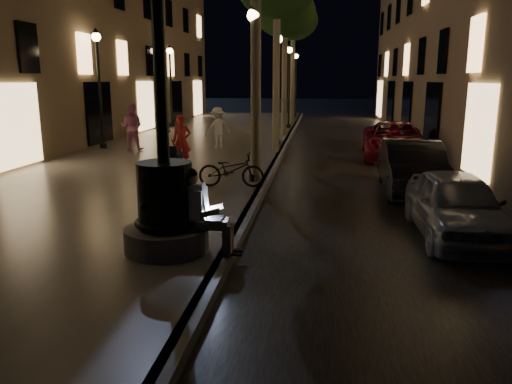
# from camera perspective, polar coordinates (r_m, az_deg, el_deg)

# --- Properties ---
(ground) EXTENTS (120.00, 120.00, 0.00)m
(ground) POSITION_cam_1_polar(r_m,az_deg,el_deg) (20.99, 3.04, 4.51)
(ground) COLOR black
(ground) RESTS_ON ground
(cobble_lane) EXTENTS (6.00, 45.00, 0.02)m
(cobble_lane) POSITION_cam_1_polar(r_m,az_deg,el_deg) (20.99, 11.26, 4.31)
(cobble_lane) COLOR black
(cobble_lane) RESTS_ON ground
(promenade) EXTENTS (8.00, 45.00, 0.20)m
(promenade) POSITION_cam_1_polar(r_m,az_deg,el_deg) (21.62, -7.63, 4.93)
(promenade) COLOR #635E57
(promenade) RESTS_ON ground
(curb_strip) EXTENTS (0.25, 45.00, 0.20)m
(curb_strip) POSITION_cam_1_polar(r_m,az_deg,el_deg) (20.97, 3.04, 4.78)
(curb_strip) COLOR #59595B
(curb_strip) RESTS_ON ground
(fountain_lamppost) EXTENTS (1.40, 1.40, 5.21)m
(fountain_lamppost) POSITION_cam_1_polar(r_m,az_deg,el_deg) (8.30, -10.37, 0.05)
(fountain_lamppost) COLOR #59595B
(fountain_lamppost) RESTS_ON promenade
(seated_man_laptop) EXTENTS (1.04, 0.35, 1.41)m
(seated_man_laptop) POSITION_cam_1_polar(r_m,az_deg,el_deg) (8.20, -6.20, -1.94)
(seated_man_laptop) COLOR gray
(seated_man_laptop) RESTS_ON promenade
(tree_third) EXTENTS (3.00, 3.00, 7.20)m
(tree_third) POSITION_cam_1_polar(r_m,az_deg,el_deg) (25.97, 3.35, 19.67)
(tree_third) COLOR #6B604C
(tree_third) RESTS_ON promenade
(tree_far) EXTENTS (3.00, 3.00, 7.50)m
(tree_far) POSITION_cam_1_polar(r_m,az_deg,el_deg) (31.95, 4.28, 18.89)
(tree_far) COLOR #6B604C
(tree_far) RESTS_ON promenade
(lamp_curb_a) EXTENTS (0.36, 0.36, 4.81)m
(lamp_curb_a) POSITION_cam_1_polar(r_m,az_deg,el_deg) (13.83, -0.24, 13.71)
(lamp_curb_a) COLOR black
(lamp_curb_a) RESTS_ON promenade
(lamp_curb_b) EXTENTS (0.36, 0.36, 4.81)m
(lamp_curb_b) POSITION_cam_1_polar(r_m,az_deg,el_deg) (21.79, 2.53, 13.35)
(lamp_curb_b) COLOR black
(lamp_curb_b) RESTS_ON promenade
(lamp_curb_c) EXTENTS (0.36, 0.36, 4.81)m
(lamp_curb_c) POSITION_cam_1_polar(r_m,az_deg,el_deg) (29.77, 3.81, 13.18)
(lamp_curb_c) COLOR black
(lamp_curb_c) RESTS_ON promenade
(lamp_curb_d) EXTENTS (0.36, 0.36, 4.81)m
(lamp_curb_d) POSITION_cam_1_polar(r_m,az_deg,el_deg) (37.76, 4.55, 13.08)
(lamp_curb_d) COLOR black
(lamp_curb_d) RESTS_ON promenade
(lamp_left_b) EXTENTS (0.36, 0.36, 4.81)m
(lamp_left_b) POSITION_cam_1_polar(r_m,az_deg,el_deg) (21.62, -17.55, 12.79)
(lamp_left_b) COLOR black
(lamp_left_b) RESTS_ON promenade
(lamp_left_c) EXTENTS (0.36, 0.36, 4.81)m
(lamp_left_c) POSITION_cam_1_polar(r_m,az_deg,el_deg) (31.01, -9.75, 13.01)
(lamp_left_c) COLOR black
(lamp_left_c) RESTS_ON promenade
(stroller) EXTENTS (0.60, 1.20, 1.21)m
(stroller) POSITION_cam_1_polar(r_m,az_deg,el_deg) (13.70, -9.65, 3.33)
(stroller) COLOR black
(stroller) RESTS_ON promenade
(car_front) EXTENTS (1.51, 3.75, 1.28)m
(car_front) POSITION_cam_1_polar(r_m,az_deg,el_deg) (10.35, 21.87, -1.41)
(car_front) COLOR #999DA1
(car_front) RESTS_ON ground
(car_second) EXTENTS (1.60, 4.29, 1.40)m
(car_second) POSITION_cam_1_polar(r_m,az_deg,el_deg) (14.01, 17.44, 2.69)
(car_second) COLOR black
(car_second) RESTS_ON ground
(car_third) EXTENTS (2.65, 5.18, 1.40)m
(car_third) POSITION_cam_1_polar(r_m,az_deg,el_deg) (20.01, 15.56, 5.68)
(car_third) COLOR maroon
(car_third) RESTS_ON ground
(pedestrian_red) EXTENTS (0.72, 0.59, 1.69)m
(pedestrian_red) POSITION_cam_1_polar(r_m,az_deg,el_deg) (16.34, -8.49, 5.73)
(pedestrian_red) COLOR red
(pedestrian_red) RESTS_ON promenade
(pedestrian_pink) EXTENTS (0.97, 0.78, 1.88)m
(pedestrian_pink) POSITION_cam_1_polar(r_m,az_deg,el_deg) (20.83, -14.04, 7.24)
(pedestrian_pink) COLOR #C0659A
(pedestrian_pink) RESTS_ON promenade
(pedestrian_white) EXTENTS (1.26, 1.09, 1.69)m
(pedestrian_white) POSITION_cam_1_polar(r_m,az_deg,el_deg) (20.91, -4.39, 7.34)
(pedestrian_white) COLOR silver
(pedestrian_white) RESTS_ON promenade
(pedestrian_blue) EXTENTS (0.94, 0.90, 1.57)m
(pedestrian_blue) POSITION_cam_1_polar(r_m,az_deg,el_deg) (20.63, -10.46, 6.93)
(pedestrian_blue) COLOR #283694
(pedestrian_blue) RESTS_ON promenade
(bicycle) EXTENTS (1.77, 0.68, 0.92)m
(bicycle) POSITION_cam_1_polar(r_m,az_deg,el_deg) (13.26, -2.84, 2.55)
(bicycle) COLOR black
(bicycle) RESTS_ON promenade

